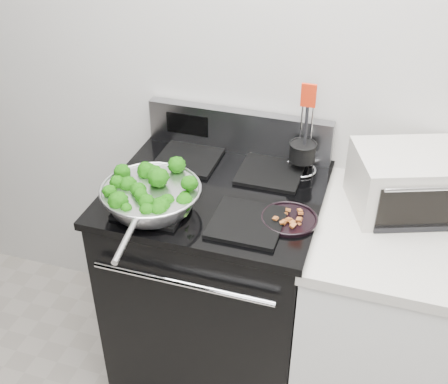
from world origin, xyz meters
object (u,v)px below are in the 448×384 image
at_px(skillet, 151,196).
at_px(utensil_holder, 302,156).
at_px(gas_range, 217,281).
at_px(bacon_plate, 289,216).
at_px(toaster_oven, 409,182).

bearing_deg(skillet, utensil_holder, 34.17).
bearing_deg(utensil_holder, gas_range, -142.09).
height_order(gas_range, bacon_plate, gas_range).
height_order(skillet, toaster_oven, toaster_oven).
distance_m(gas_range, skillet, 0.58).
bearing_deg(bacon_plate, gas_range, 159.92).
relative_size(skillet, utensil_holder, 1.52).
height_order(gas_range, skillet, gas_range).
bearing_deg(gas_range, bacon_plate, -20.08).
height_order(bacon_plate, utensil_holder, utensil_holder).
bearing_deg(skillet, gas_range, 39.63).
bearing_deg(bacon_plate, utensil_holder, 94.06).
relative_size(skillet, bacon_plate, 2.87).
relative_size(bacon_plate, utensil_holder, 0.53).
distance_m(gas_range, bacon_plate, 0.58).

